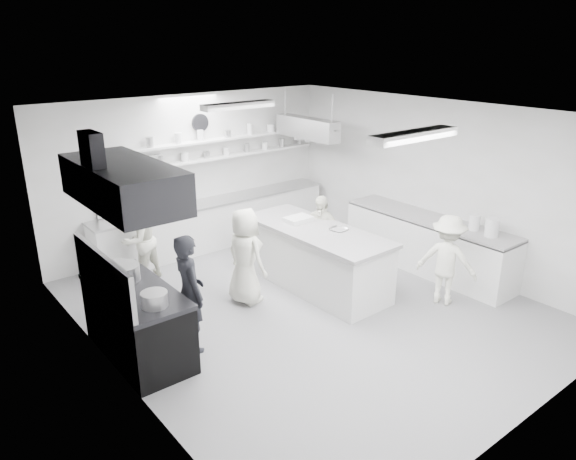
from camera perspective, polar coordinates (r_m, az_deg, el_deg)
floor at (r=8.54m, az=2.12°, el=-8.22°), size 6.00×7.00×0.02m
ceiling at (r=7.60m, az=2.42°, el=12.31°), size 6.00×7.00×0.02m
wall_back at (r=10.73m, az=-10.09°, el=6.03°), size 6.00×0.04×3.00m
wall_front at (r=5.96m, az=24.97°, el=-7.01°), size 6.00×0.04×3.00m
wall_left at (r=6.51m, az=-18.22°, el=-3.82°), size 0.04×7.00×3.00m
wall_right at (r=10.09m, az=15.33°, el=4.75°), size 0.04×7.00×3.00m
stove at (r=7.43m, az=-15.59°, el=-9.54°), size 0.80×1.80×0.90m
exhaust_hood at (r=6.73m, az=-17.06°, el=4.74°), size 0.85×2.00×0.50m
back_counter at (r=10.91m, az=-7.63°, el=0.70°), size 5.00×0.60×0.92m
shelf_lower at (r=10.91m, az=-6.60°, el=7.78°), size 4.20×0.26×0.04m
shelf_upper at (r=10.84m, az=-6.67°, el=9.59°), size 4.20×0.26×0.04m
pass_through_window at (r=10.19m, az=-16.43°, el=4.50°), size 1.30×0.04×1.00m
wall_clock at (r=10.61m, az=-9.33°, el=11.16°), size 0.32×0.05×0.32m
right_counter at (r=10.01m, az=14.52°, el=-1.50°), size 0.74×3.30×0.94m
pot_rack at (r=10.80m, az=2.05°, el=10.74°), size 0.30×1.60×0.40m
light_fixture_front at (r=6.38m, az=13.20°, el=9.73°), size 1.30×0.25×0.10m
light_fixture_rear at (r=9.04m, az=-5.28°, el=12.99°), size 1.30×0.25×0.10m
prep_island at (r=9.04m, az=2.95°, el=-3.07°), size 1.03×2.67×0.98m
stove_pot at (r=7.44m, az=-17.01°, el=-4.53°), size 0.43×0.43×0.27m
cook_stove at (r=7.25m, az=-10.38°, el=-6.59°), size 0.46×0.64×1.63m
cook_back at (r=9.49m, az=-15.45°, el=-0.99°), size 0.87×0.78×1.49m
cook_island_left at (r=8.42m, az=-4.53°, el=-2.79°), size 0.59×0.82×1.55m
cook_island_right at (r=9.49m, az=3.45°, el=-0.48°), size 0.61×0.91×1.43m
cook_right at (r=8.74m, az=16.47°, el=-3.06°), size 0.86×1.07×1.45m
bowl_island_a at (r=8.83m, az=5.39°, el=-0.05°), size 0.33×0.33×0.07m
bowl_island_b at (r=8.59m, az=4.30°, el=-0.64°), size 0.20×0.20×0.05m
bowl_right at (r=9.63m, az=16.70°, el=0.58°), size 0.26×0.26×0.05m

